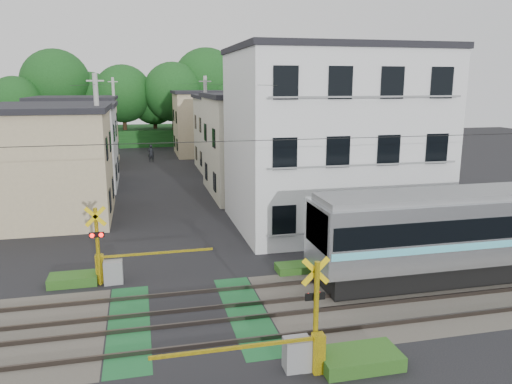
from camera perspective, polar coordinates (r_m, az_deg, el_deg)
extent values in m
plane|color=black|center=(16.83, -7.64, -14.16)|extent=(120.00, 120.00, 0.00)
cube|color=#47423A|center=(16.83, -7.64, -14.16)|extent=(120.00, 6.00, 0.00)
cube|color=black|center=(16.83, -7.64, -14.15)|extent=(5.20, 120.00, 0.00)
cube|color=#145126|center=(16.79, -14.31, -14.50)|extent=(1.30, 6.00, 0.00)
cube|color=#145126|center=(17.08, -1.10, -13.61)|extent=(1.30, 6.00, 0.00)
cube|color=#3F3833|center=(15.13, -6.88, -17.09)|extent=(120.00, 0.08, 0.14)
cube|color=#3F3833|center=(16.36, -7.46, -14.71)|extent=(120.00, 0.08, 0.14)
cube|color=#3F3833|center=(17.25, -7.81, -13.22)|extent=(120.00, 0.08, 0.14)
cube|color=#3F3833|center=(18.52, -8.25, -11.38)|extent=(120.00, 0.08, 0.14)
cube|color=black|center=(22.82, 27.10, -7.09)|extent=(16.08, 2.22, 0.84)
cube|color=black|center=(19.70, 13.72, -9.47)|extent=(2.23, 2.05, 0.56)
cube|color=black|center=(18.05, 7.06, -4.06)|extent=(0.10, 2.24, 1.45)
cylinder|color=yellow|center=(13.59, 6.86, -13.86)|extent=(0.14, 0.14, 3.00)
cube|color=yellow|center=(13.20, 6.85, -8.99)|extent=(0.77, 0.05, 0.77)
cube|color=yellow|center=(13.20, 6.85, -8.99)|extent=(0.77, 0.05, 0.77)
cube|color=black|center=(13.47, 6.77, -11.77)|extent=(0.55, 0.05, 0.20)
sphere|color=#FF0C07|center=(13.47, 6.03, -11.75)|extent=(0.16, 0.16, 0.16)
sphere|color=#FF0C07|center=(13.57, 7.33, -11.59)|extent=(0.16, 0.16, 0.16)
cube|color=gray|center=(13.94, 4.72, -17.99)|extent=(0.70, 0.50, 0.90)
cube|color=yellow|center=(13.84, 7.13, -17.83)|extent=(0.30, 0.30, 1.10)
cube|color=yellow|center=(13.08, -2.55, -17.38)|extent=(4.20, 0.08, 0.08)
cylinder|color=yellow|center=(19.63, -17.63, -6.00)|extent=(0.14, 0.14, 3.00)
cube|color=yellow|center=(19.20, -17.89, -2.68)|extent=(0.77, 0.05, 0.77)
cube|color=yellow|center=(19.20, -17.89, -2.68)|extent=(0.77, 0.05, 0.77)
cube|color=black|center=(19.39, -17.75, -4.68)|extent=(0.55, 0.05, 0.20)
sphere|color=#FF0C07|center=(19.35, -18.24, -4.75)|extent=(0.16, 0.16, 0.16)
sphere|color=#FF0C07|center=(19.32, -17.29, -4.71)|extent=(0.16, 0.16, 0.16)
cube|color=gray|center=(19.94, -15.99, -8.80)|extent=(0.70, 0.50, 0.90)
cube|color=yellow|center=(20.17, -17.41, -8.34)|extent=(0.30, 0.30, 1.10)
cube|color=yellow|center=(19.96, -11.00, -6.84)|extent=(4.20, 0.08, 0.08)
cube|color=silver|center=(26.58, 8.54, 5.77)|extent=(10.00, 8.00, 9.00)
cube|color=black|center=(26.46, 8.87, 15.82)|extent=(10.20, 8.16, 0.30)
cube|color=black|center=(22.20, 3.23, -3.30)|extent=(1.10, 0.06, 1.40)
cube|color=black|center=(23.00, 9.10, -2.89)|extent=(1.10, 0.06, 1.40)
cube|color=black|center=(24.02, 14.53, -2.48)|extent=(1.10, 0.06, 1.40)
cube|color=black|center=(25.24, 19.47, -2.08)|extent=(1.10, 0.06, 1.40)
cube|color=gray|center=(23.46, 12.09, -4.22)|extent=(9.00, 0.06, 0.08)
cube|color=black|center=(21.59, 3.33, 4.39)|extent=(1.10, 0.06, 1.40)
cube|color=black|center=(22.41, 9.37, 4.54)|extent=(1.10, 0.06, 1.40)
cube|color=black|center=(23.45, 14.92, 4.63)|extent=(1.10, 0.06, 1.40)
cube|color=black|center=(24.70, 19.96, 4.68)|extent=(1.10, 0.06, 1.40)
cube|color=gray|center=(22.80, 12.43, 3.02)|extent=(9.00, 0.06, 0.08)
cube|color=black|center=(21.38, 3.43, 12.38)|extent=(1.10, 0.06, 1.40)
cube|color=black|center=(22.21, 9.64, 12.23)|extent=(1.10, 0.06, 1.40)
cube|color=black|center=(23.26, 15.34, 11.97)|extent=(1.10, 0.06, 1.40)
cube|color=black|center=(24.51, 20.49, 11.63)|extent=(1.10, 0.06, 1.40)
cube|color=gray|center=(22.53, 12.79, 10.57)|extent=(9.00, 0.06, 0.08)
cube|color=tan|center=(29.82, -23.14, 2.71)|extent=(7.00, 7.00, 6.00)
cube|color=black|center=(29.51, -23.66, 8.75)|extent=(7.35, 7.35, 0.30)
cube|color=black|center=(28.01, -16.31, -0.90)|extent=(0.06, 1.00, 1.20)
cube|color=black|center=(31.43, -16.01, 0.52)|extent=(0.06, 1.00, 1.20)
cube|color=black|center=(27.53, -16.67, 4.78)|extent=(0.06, 1.00, 1.20)
cube|color=black|center=(31.00, -16.32, 5.60)|extent=(0.06, 1.00, 1.20)
cube|color=beige|center=(34.26, 0.54, 5.26)|extent=(7.00, 8.00, 6.50)
cube|color=black|center=(34.01, 0.56, 10.95)|extent=(7.35, 8.40, 0.30)
cube|color=black|center=(31.96, -4.76, 1.16)|extent=(0.06, 1.00, 1.20)
cube|color=black|center=(35.86, -5.72, 2.36)|extent=(0.06, 1.00, 1.20)
cube|color=black|center=(31.54, -4.85, 6.15)|extent=(0.06, 1.00, 1.20)
cube|color=black|center=(35.48, -5.82, 6.82)|extent=(0.06, 1.00, 1.20)
cube|color=#B5B8BB|center=(38.72, -21.68, 4.69)|extent=(8.00, 7.00, 5.80)
cube|color=black|center=(38.47, -22.04, 9.19)|extent=(8.40, 7.35, 0.30)
cube|color=black|center=(36.83, -15.65, 2.23)|extent=(0.06, 1.00, 1.20)
cube|color=black|center=(40.28, -15.48, 3.08)|extent=(0.06, 1.00, 1.20)
cube|color=black|center=(36.47, -15.91, 6.56)|extent=(0.06, 1.00, 1.20)
cube|color=black|center=(39.95, -15.71, 7.04)|extent=(0.06, 1.00, 1.20)
cube|color=beige|center=(44.07, -2.07, 6.64)|extent=(7.00, 7.00, 6.20)
cube|color=black|center=(43.87, -2.10, 10.87)|extent=(7.35, 7.35, 0.30)
cube|color=black|center=(42.03, -6.32, 3.82)|extent=(0.06, 1.00, 1.20)
cube|color=black|center=(45.47, -6.86, 4.45)|extent=(0.06, 1.00, 1.20)
cube|color=black|center=(41.71, -6.41, 7.63)|extent=(0.06, 1.00, 1.20)
cube|color=black|center=(45.17, -6.95, 7.97)|extent=(0.06, 1.00, 1.20)
cube|color=tan|center=(48.54, -19.81, 6.33)|extent=(7.00, 8.00, 6.00)
cube|color=black|center=(48.35, -20.09, 10.04)|extent=(7.35, 8.40, 0.30)
cube|color=black|center=(46.47, -15.59, 4.26)|extent=(0.06, 1.00, 1.20)
cube|color=black|center=(50.44, -15.43, 4.87)|extent=(0.06, 1.00, 1.20)
cube|color=black|center=(46.19, -15.79, 7.70)|extent=(0.06, 1.00, 1.20)
cube|color=black|center=(50.17, -15.62, 8.04)|extent=(0.06, 1.00, 1.20)
cube|color=tan|center=(53.76, -4.90, 7.74)|extent=(8.00, 7.00, 6.40)
cube|color=black|center=(53.60, -4.97, 11.32)|extent=(8.40, 7.35, 0.30)
cube|color=black|center=(51.78, -9.01, 5.35)|extent=(0.06, 1.00, 1.20)
cube|color=black|center=(55.25, -9.29, 5.77)|extent=(0.06, 1.00, 1.20)
cube|color=black|center=(51.52, -9.12, 8.44)|extent=(0.06, 1.00, 1.20)
cube|color=black|center=(55.00, -9.40, 8.67)|extent=(0.06, 1.00, 1.20)
cube|color=#194B1A|center=(65.36, -12.11, 6.39)|extent=(40.00, 10.00, 2.00)
cylinder|color=#332114|center=(62.09, -25.55, 6.15)|extent=(0.50, 0.50, 4.13)
sphere|color=#194B1A|center=(61.88, -25.83, 9.19)|extent=(5.78, 5.78, 5.78)
cylinder|color=#332114|center=(64.61, -21.60, 7.39)|extent=(0.50, 0.50, 5.71)
sphere|color=#194B1A|center=(64.44, -21.92, 11.44)|extent=(7.99, 7.99, 7.99)
cylinder|color=#332114|center=(65.81, -18.19, 7.15)|extent=(0.50, 0.50, 4.42)
sphere|color=#194B1A|center=(65.62, -18.40, 10.23)|extent=(6.19, 6.19, 6.19)
cylinder|color=#332114|center=(61.90, -14.75, 7.25)|extent=(0.50, 0.50, 4.81)
sphere|color=#194B1A|center=(61.70, -14.95, 10.81)|extent=(6.73, 6.73, 6.73)
cylinder|color=#332114|center=(63.15, -11.43, 7.20)|extent=(0.50, 0.50, 4.15)
sphere|color=#194B1A|center=(62.95, -11.56, 10.21)|extent=(5.81, 5.81, 5.81)
cylinder|color=#332114|center=(61.06, -9.32, 7.50)|extent=(0.50, 0.50, 4.97)
sphere|color=#194B1A|center=(60.86, -9.45, 11.23)|extent=(6.95, 6.95, 6.95)
cylinder|color=#332114|center=(63.64, -5.59, 8.21)|extent=(0.50, 0.50, 5.88)
sphere|color=#194B1A|center=(63.48, -5.68, 12.44)|extent=(8.23, 8.23, 8.23)
cylinder|color=#332114|center=(61.84, -2.57, 7.36)|extent=(0.50, 0.50, 4.21)
sphere|color=#194B1A|center=(61.64, -2.60, 10.48)|extent=(5.89, 5.89, 5.89)
cylinder|color=#332114|center=(65.41, 0.75, 7.64)|extent=(0.50, 0.50, 4.20)
sphere|color=#194B1A|center=(65.22, 0.75, 10.58)|extent=(5.88, 5.88, 5.88)
cube|color=black|center=(17.89, 11.01, 6.08)|extent=(60.00, 0.02, 0.02)
cylinder|color=#A5A5A0|center=(28.31, -17.44, 4.72)|extent=(0.26, 0.26, 8.00)
cube|color=#A5A5A0|center=(28.10, -17.92, 12.01)|extent=(0.90, 0.08, 0.08)
cylinder|color=#A5A5A0|center=(37.51, -5.72, 6.97)|extent=(0.26, 0.26, 8.00)
cube|color=#A5A5A0|center=(37.34, -5.84, 12.47)|extent=(0.90, 0.08, 0.08)
cylinder|color=#A5A5A0|center=(49.19, -15.81, 7.84)|extent=(0.26, 0.26, 8.00)
cube|color=#A5A5A0|center=(49.06, -16.06, 12.03)|extent=(0.90, 0.08, 0.08)
cube|color=black|center=(38.58, -16.72, 11.73)|extent=(0.02, 42.00, 0.02)
cube|color=black|center=(38.83, -6.13, 12.17)|extent=(0.02, 42.00, 0.02)
imported|color=black|center=(49.21, -11.92, 4.35)|extent=(0.68, 0.50, 1.70)
cube|color=#2D5E1E|center=(14.47, 11.71, -18.16)|extent=(2.20, 1.20, 0.40)
cube|color=#2D5E1E|center=(20.46, -20.16, -9.36)|extent=(1.80, 1.00, 0.36)
cube|color=#2D5E1E|center=(20.51, 4.46, -8.64)|extent=(1.50, 0.90, 0.30)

